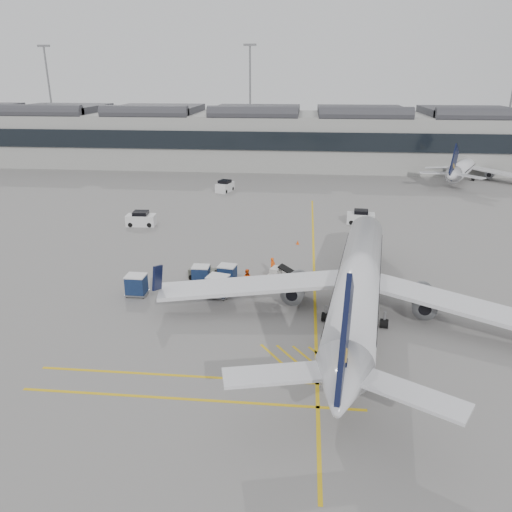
# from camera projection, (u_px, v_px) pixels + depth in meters

# --- Properties ---
(ground) EXTENTS (220.00, 220.00, 0.00)m
(ground) POSITION_uv_depth(u_px,v_px,m) (199.00, 309.00, 43.20)
(ground) COLOR gray
(ground) RESTS_ON ground
(terminal) EXTENTS (200.00, 20.45, 12.40)m
(terminal) POSITION_uv_depth(u_px,v_px,m) (266.00, 137.00, 108.19)
(terminal) COLOR #9E9E99
(terminal) RESTS_ON ground
(light_masts) EXTENTS (113.00, 0.60, 25.45)m
(light_masts) POSITION_uv_depth(u_px,v_px,m) (264.00, 93.00, 118.58)
(light_masts) COLOR slate
(light_masts) RESTS_ON ground
(apron_markings) EXTENTS (0.25, 60.00, 0.01)m
(apron_markings) POSITION_uv_depth(u_px,v_px,m) (314.00, 271.00, 51.60)
(apron_markings) COLOR gold
(apron_markings) RESTS_ON ground
(airliner_main) EXTENTS (33.56, 36.92, 9.86)m
(airliner_main) POSITION_uv_depth(u_px,v_px,m) (358.00, 284.00, 41.23)
(airliner_main) COLOR silver
(airliner_main) RESTS_ON ground
(airliner_far) EXTENTS (25.35, 27.96, 8.06)m
(airliner_far) POSITION_uv_depth(u_px,v_px,m) (465.00, 166.00, 95.42)
(airliner_far) COLOR silver
(airliner_far) RESTS_ON ground
(belt_loader) EXTENTS (4.44, 2.62, 1.76)m
(belt_loader) POSITION_uv_depth(u_px,v_px,m) (284.00, 278.00, 48.58)
(belt_loader) COLOR silver
(belt_loader) RESTS_ON ground
(baggage_cart_a) EXTENTS (1.75, 1.44, 1.83)m
(baggage_cart_a) POSITION_uv_depth(u_px,v_px,m) (201.00, 274.00, 48.13)
(baggage_cart_a) COLOR gray
(baggage_cart_a) RESTS_ON ground
(baggage_cart_b) EXTENTS (1.97, 1.72, 1.85)m
(baggage_cart_b) POSITION_uv_depth(u_px,v_px,m) (227.00, 274.00, 48.28)
(baggage_cart_b) COLOR gray
(baggage_cart_b) RESTS_ON ground
(baggage_cart_c) EXTENTS (2.29, 2.05, 2.05)m
(baggage_cart_c) POSITION_uv_depth(u_px,v_px,m) (218.00, 286.00, 45.29)
(baggage_cart_c) COLOR gray
(baggage_cart_c) RESTS_ON ground
(baggage_cart_d) EXTENTS (1.92, 1.59, 1.99)m
(baggage_cart_d) POSITION_uv_depth(u_px,v_px,m) (136.00, 285.00, 45.61)
(baggage_cart_d) COLOR gray
(baggage_cart_d) RESTS_ON ground
(ramp_agent_a) EXTENTS (0.78, 0.84, 1.93)m
(ramp_agent_a) POSITION_uv_depth(u_px,v_px,m) (273.00, 267.00, 50.03)
(ramp_agent_a) COLOR #F14F0C
(ramp_agent_a) RESTS_ON ground
(ramp_agent_b) EXTENTS (0.94, 0.75, 1.89)m
(ramp_agent_b) POSITION_uv_depth(u_px,v_px,m) (247.00, 278.00, 47.26)
(ramp_agent_b) COLOR #F9500D
(ramp_agent_b) RESTS_ON ground
(pushback_tug) EXTENTS (2.84, 2.18, 1.40)m
(pushback_tug) POSITION_uv_depth(u_px,v_px,m) (203.00, 273.00, 49.34)
(pushback_tug) COLOR #56574A
(pushback_tug) RESTS_ON ground
(safety_cone_nose) EXTENTS (0.37, 0.37, 0.51)m
(safety_cone_nose) POSITION_uv_depth(u_px,v_px,m) (298.00, 242.00, 59.41)
(safety_cone_nose) COLOR #F24C0A
(safety_cone_nose) RESTS_ON ground
(safety_cone_engine) EXTENTS (0.35, 0.35, 0.49)m
(safety_cone_engine) POSITION_uv_depth(u_px,v_px,m) (384.00, 283.00, 48.06)
(safety_cone_engine) COLOR #F24C0A
(safety_cone_engine) RESTS_ON ground
(service_van_left) EXTENTS (3.90, 2.12, 1.95)m
(service_van_left) POSITION_uv_depth(u_px,v_px,m) (141.00, 219.00, 66.55)
(service_van_left) COLOR silver
(service_van_left) RESTS_ON ground
(service_van_mid) EXTENTS (2.95, 4.18, 1.95)m
(service_van_mid) POSITION_uv_depth(u_px,v_px,m) (225.00, 186.00, 85.53)
(service_van_mid) COLOR silver
(service_van_mid) RESTS_ON ground
(service_van_right) EXTENTS (3.81, 2.14, 1.88)m
(service_van_right) POSITION_uv_depth(u_px,v_px,m) (361.00, 217.00, 67.41)
(service_van_right) COLOR silver
(service_van_right) RESTS_ON ground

